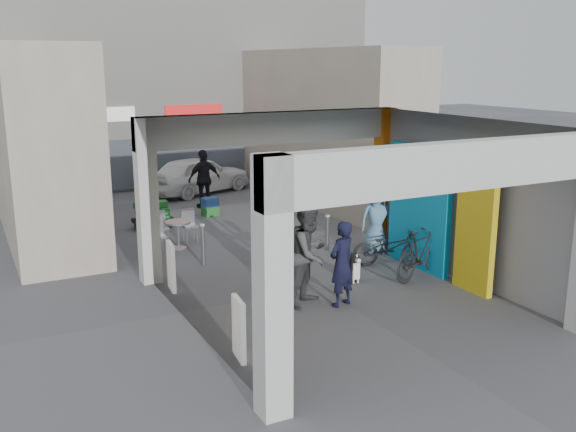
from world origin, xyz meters
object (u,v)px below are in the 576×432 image
produce_stand (153,218)px  cafe_set (171,235)px  man_with_dog (342,264)px  man_crates (204,179)px  bicycle_rear (421,254)px  man_elderly (376,220)px  man_back_turned (309,254)px  bicycle_front (390,247)px  white_van (198,175)px  border_collie (353,269)px

produce_stand → cafe_set: bearing=-102.5°
man_with_dog → man_crates: (0.61, 9.31, 0.10)m
bicycle_rear → man_elderly: bearing=-24.9°
man_back_turned → cafe_set: bearing=72.6°
man_back_turned → man_elderly: bearing=4.8°
produce_stand → man_with_dog: size_ratio=0.66×
man_elderly → bicycle_rear: bearing=-80.2°
man_elderly → bicycle_front: 1.16m
man_elderly → man_back_turned: bearing=-128.4°
cafe_set → man_with_dog: man_with_dog is taller
man_elderly → bicycle_rear: (-0.22, -2.00, -0.30)m
cafe_set → bicycle_front: 5.56m
man_back_turned → man_elderly: 3.84m
produce_stand → white_van: bearing=45.8°
produce_stand → bicycle_front: 7.10m
man_elderly → white_van: size_ratio=0.42×
man_crates → bicycle_front: man_crates is taller
bicycle_rear → border_collie: bearing=54.4°
bicycle_front → man_elderly: bearing=9.3°
man_crates → white_van: size_ratio=0.48×
white_van → man_crates: bearing=144.9°
border_collie → man_with_dog: 1.53m
white_van → produce_stand: bearing=125.1°
bicycle_front → border_collie: bearing=138.8°
man_back_turned → man_elderly: size_ratio=1.21×
cafe_set → man_back_turned: size_ratio=0.70×
produce_stand → man_crates: size_ratio=0.59×
bicycle_rear → produce_stand: bearing=11.4°
cafe_set → man_back_turned: man_back_turned is taller
bicycle_front → white_van: (-1.06, 10.06, 0.23)m
cafe_set → man_back_turned: bearing=-76.6°
man_with_dog → man_back_turned: (-0.50, 0.39, 0.17)m
man_back_turned → white_van: (1.72, 11.26, -0.34)m
border_collie → man_crates: size_ratio=0.37×
man_elderly → man_with_dog: bearing=-119.0°
produce_stand → border_collie: (2.54, -6.47, -0.02)m
produce_stand → bicycle_front: size_ratio=0.65×
bicycle_front → man_back_turned: bearing=140.7°
cafe_set → man_with_dog: size_ratio=0.83×
border_collie → man_crates: (-0.33, 8.25, 0.67)m
produce_stand → man_back_turned: man_back_turned is taller
cafe_set → man_elderly: (4.32, -2.84, 0.54)m
man_with_dog → man_back_turned: 0.65m
man_crates → bicycle_front: (1.67, -7.73, -0.50)m
produce_stand → white_van: 5.01m
border_collie → man_back_turned: bearing=-147.2°
man_back_turned → bicycle_front: size_ratio=1.19×
produce_stand → bicycle_front: bicycle_front is taller
man_back_turned → border_collie: bearing=-5.7°
border_collie → man_back_turned: size_ratio=0.34×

